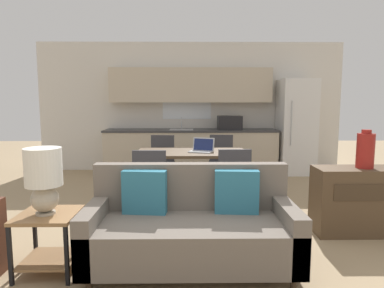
{
  "coord_description": "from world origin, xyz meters",
  "views": [
    {
      "loc": [
        -0.06,
        -2.7,
        1.48
      ],
      "look_at": [
        -0.01,
        1.5,
        0.95
      ],
      "focal_mm": 32.0,
      "sensor_mm": 36.0,
      "label": 1
    }
  ],
  "objects_px": {
    "refrigerator": "(296,127)",
    "dining_chair_far_right": "(221,159)",
    "side_table": "(49,232)",
    "credenza": "(367,201)",
    "couch": "(191,228)",
    "dining_chair_near_right": "(233,180)",
    "laptop": "(202,148)",
    "dining_chair_near_left": "(151,181)",
    "table_lamp": "(44,176)",
    "dining_table": "(191,156)",
    "dining_chair_far_left": "(161,160)",
    "vase": "(365,150)"
  },
  "relations": [
    {
      "from": "refrigerator",
      "to": "dining_chair_far_right",
      "type": "xyz_separation_m",
      "value": [
        -1.64,
        -1.22,
        -0.46
      ]
    },
    {
      "from": "side_table",
      "to": "credenza",
      "type": "height_order",
      "value": "credenza"
    },
    {
      "from": "credenza",
      "to": "side_table",
      "type": "bearing_deg",
      "value": -165.26
    },
    {
      "from": "couch",
      "to": "side_table",
      "type": "distance_m",
      "value": 1.23
    },
    {
      "from": "couch",
      "to": "side_table",
      "type": "bearing_deg",
      "value": -175.51
    },
    {
      "from": "refrigerator",
      "to": "dining_chair_near_right",
      "type": "bearing_deg",
      "value": -120.87
    },
    {
      "from": "dining_chair_near_right",
      "to": "laptop",
      "type": "bearing_deg",
      "value": -64.52
    },
    {
      "from": "dining_chair_near_left",
      "to": "dining_chair_far_right",
      "type": "relative_size",
      "value": 1.0
    },
    {
      "from": "dining_chair_near_left",
      "to": "dining_chair_near_right",
      "type": "xyz_separation_m",
      "value": [
        1.02,
        0.07,
        0.0
      ]
    },
    {
      "from": "side_table",
      "to": "dining_chair_far_right",
      "type": "xyz_separation_m",
      "value": [
        1.77,
        2.87,
        0.15
      ]
    },
    {
      "from": "table_lamp",
      "to": "credenza",
      "type": "relative_size",
      "value": 0.48
    },
    {
      "from": "side_table",
      "to": "dining_chair_near_left",
      "type": "distance_m",
      "value": 1.48
    },
    {
      "from": "dining_chair_near_left",
      "to": "dining_chair_far_right",
      "type": "height_order",
      "value": "same"
    },
    {
      "from": "credenza",
      "to": "dining_chair_near_right",
      "type": "xyz_separation_m",
      "value": [
        -1.45,
        0.49,
        0.13
      ]
    },
    {
      "from": "couch",
      "to": "dining_chair_far_right",
      "type": "bearing_deg",
      "value": 78.97
    },
    {
      "from": "dining_table",
      "to": "table_lamp",
      "type": "distance_m",
      "value": 2.46
    },
    {
      "from": "side_table",
      "to": "credenza",
      "type": "bearing_deg",
      "value": 14.74
    },
    {
      "from": "refrigerator",
      "to": "dining_chair_near_right",
      "type": "xyz_separation_m",
      "value": [
        -1.65,
        -2.75,
        -0.46
      ]
    },
    {
      "from": "refrigerator",
      "to": "dining_chair_near_left",
      "type": "relative_size",
      "value": 2.12
    },
    {
      "from": "dining_chair_far_left",
      "to": "dining_chair_far_right",
      "type": "relative_size",
      "value": 1.0
    },
    {
      "from": "dining_chair_far_right",
      "to": "dining_chair_near_right",
      "type": "height_order",
      "value": "same"
    },
    {
      "from": "table_lamp",
      "to": "vase",
      "type": "xyz_separation_m",
      "value": [
        3.16,
        0.85,
        0.09
      ]
    },
    {
      "from": "dining_table",
      "to": "dining_chair_near_left",
      "type": "xyz_separation_m",
      "value": [
        -0.51,
        -0.82,
        -0.19
      ]
    },
    {
      "from": "dining_table",
      "to": "vase",
      "type": "bearing_deg",
      "value": -33.34
    },
    {
      "from": "couch",
      "to": "vase",
      "type": "height_order",
      "value": "vase"
    },
    {
      "from": "dining_table",
      "to": "dining_chair_far_left",
      "type": "relative_size",
      "value": 1.76
    },
    {
      "from": "couch",
      "to": "laptop",
      "type": "bearing_deg",
      "value": 84.71
    },
    {
      "from": "dining_chair_far_right",
      "to": "couch",
      "type": "bearing_deg",
      "value": -96.53
    },
    {
      "from": "refrigerator",
      "to": "laptop",
      "type": "relative_size",
      "value": 4.91
    },
    {
      "from": "credenza",
      "to": "vase",
      "type": "bearing_deg",
      "value": -174.58
    },
    {
      "from": "side_table",
      "to": "dining_chair_far_right",
      "type": "distance_m",
      "value": 3.38
    },
    {
      "from": "refrigerator",
      "to": "dining_chair_near_left",
      "type": "height_order",
      "value": "refrigerator"
    },
    {
      "from": "dining_chair_far_right",
      "to": "dining_chair_near_left",
      "type": "bearing_deg",
      "value": -118.04
    },
    {
      "from": "dining_table",
      "to": "laptop",
      "type": "bearing_deg",
      "value": -17.04
    },
    {
      "from": "refrigerator",
      "to": "dining_chair_far_left",
      "type": "height_order",
      "value": "refrigerator"
    },
    {
      "from": "table_lamp",
      "to": "dining_chair_far_left",
      "type": "xyz_separation_m",
      "value": [
        0.77,
        2.84,
        -0.35
      ]
    },
    {
      "from": "vase",
      "to": "dining_chair_far_left",
      "type": "relative_size",
      "value": 0.47
    },
    {
      "from": "side_table",
      "to": "dining_chair_near_left",
      "type": "height_order",
      "value": "dining_chair_near_left"
    },
    {
      "from": "laptop",
      "to": "dining_table",
      "type": "bearing_deg",
      "value": -176.0
    },
    {
      "from": "refrigerator",
      "to": "vase",
      "type": "xyz_separation_m",
      "value": [
        -0.26,
        -3.25,
        -0.01
      ]
    },
    {
      "from": "dining_chair_near_left",
      "to": "dining_chair_far_left",
      "type": "bearing_deg",
      "value": -89.59
    },
    {
      "from": "dining_table",
      "to": "table_lamp",
      "type": "bearing_deg",
      "value": -121.08
    },
    {
      "from": "couch",
      "to": "dining_chair_near_right",
      "type": "height_order",
      "value": "dining_chair_near_right"
    },
    {
      "from": "credenza",
      "to": "dining_chair_near_right",
      "type": "bearing_deg",
      "value": 161.16
    },
    {
      "from": "dining_table",
      "to": "laptop",
      "type": "xyz_separation_m",
      "value": [
        0.15,
        -0.05,
        0.11
      ]
    },
    {
      "from": "couch",
      "to": "dining_chair_near_right",
      "type": "distance_m",
      "value": 1.36
    },
    {
      "from": "vase",
      "to": "refrigerator",
      "type": "bearing_deg",
      "value": 85.37
    },
    {
      "from": "credenza",
      "to": "vase",
      "type": "xyz_separation_m",
      "value": [
        -0.06,
        -0.01,
        0.57
      ]
    },
    {
      "from": "refrigerator",
      "to": "dining_chair_near_right",
      "type": "height_order",
      "value": "refrigerator"
    },
    {
      "from": "side_table",
      "to": "dining_chair_near_right",
      "type": "relative_size",
      "value": 0.58
    }
  ]
}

